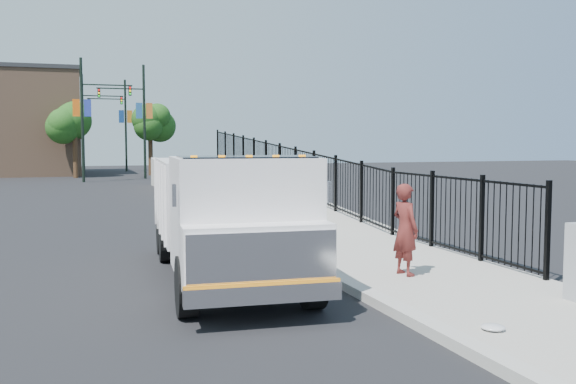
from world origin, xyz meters
name	(u,v)px	position (x,y,z in m)	size (l,w,h in m)	color
ground	(327,278)	(0.00, 0.00, 0.00)	(120.00, 120.00, 0.00)	black
sidewalk	(471,290)	(1.93, -2.00, 0.06)	(3.55, 12.00, 0.12)	#9E998E
curb	(372,297)	(0.00, -2.00, 0.08)	(0.30, 12.00, 0.16)	#ADAAA3
ramp	(235,202)	(2.12, 16.00, 0.00)	(3.95, 24.00, 1.70)	#9E998E
iron_fence	(295,187)	(3.55, 12.00, 0.90)	(0.10, 28.00, 1.80)	black
truck	(226,209)	(-1.92, 0.47, 1.39)	(2.83, 7.35, 2.47)	black
worker	(405,229)	(1.30, -0.75, 1.00)	(0.64, 0.42, 1.76)	maroon
debris	(493,327)	(0.66, -4.34, 0.16)	(0.33, 0.33, 0.08)	silver
light_pole_0	(87,115)	(-3.69, 32.08, 4.36)	(3.77, 0.22, 8.00)	black
light_pole_1	(140,117)	(-0.07, 34.78, 4.36)	(3.77, 0.22, 8.00)	black
light_pole_2	(87,120)	(-3.46, 42.77, 4.36)	(3.77, 0.22, 8.00)	black
light_pole_3	(122,121)	(-0.43, 46.53, 4.36)	(3.77, 0.22, 8.00)	black
tree_0	(75,123)	(-4.44, 37.27, 3.95)	(2.72, 2.72, 5.36)	#382314
tree_1	(150,125)	(1.13, 39.11, 3.92)	(2.31, 2.31, 5.16)	#382314
tree_2	(69,126)	(-4.88, 47.30, 3.93)	(2.44, 2.44, 5.22)	#382314
building	(14,124)	(-9.00, 44.00, 4.00)	(10.00, 10.00, 8.00)	#8C664C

